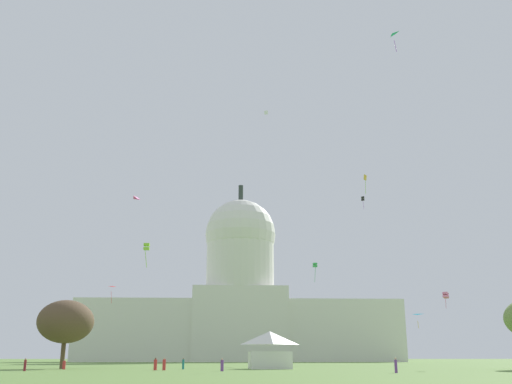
# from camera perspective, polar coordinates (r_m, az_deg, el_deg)

# --- Properties ---
(capitol_building) EXTENTS (115.44, 26.52, 65.77)m
(capitol_building) POSITION_cam_1_polar(r_m,az_deg,el_deg) (214.19, -1.60, -11.10)
(capitol_building) COLOR silver
(capitol_building) RESTS_ON ground_plane
(event_tent) EXTENTS (7.14, 5.83, 5.77)m
(event_tent) POSITION_cam_1_polar(r_m,az_deg,el_deg) (94.49, 1.38, -15.43)
(event_tent) COLOR white
(event_tent) RESTS_ON ground_plane
(tree_west_far) EXTENTS (10.78, 11.22, 10.78)m
(tree_west_far) POSITION_cam_1_polar(r_m,az_deg,el_deg) (100.12, -18.40, -12.15)
(tree_west_far) COLOR brown
(tree_west_far) RESTS_ON ground_plane
(person_red_front_center) EXTENTS (0.65, 0.65, 1.44)m
(person_red_front_center) POSITION_cam_1_polar(r_m,az_deg,el_deg) (95.62, -18.56, -16.00)
(person_red_front_center) COLOR red
(person_red_front_center) RESTS_ON ground_plane
(person_red_near_tree_east) EXTENTS (0.59, 0.59, 1.71)m
(person_red_near_tree_east) POSITION_cam_1_polar(r_m,az_deg,el_deg) (86.55, -9.13, -16.59)
(person_red_near_tree_east) COLOR red
(person_red_near_tree_east) RESTS_ON ground_plane
(person_maroon_mid_left) EXTENTS (0.40, 0.40, 1.67)m
(person_maroon_mid_left) POSITION_cam_1_polar(r_m,az_deg,el_deg) (86.83, -21.99, -15.68)
(person_maroon_mid_left) COLOR maroon
(person_maroon_mid_left) RESTS_ON ground_plane
(person_purple_mid_right) EXTENTS (0.47, 0.47, 1.79)m
(person_purple_mid_right) POSITION_cam_1_polar(r_m,az_deg,el_deg) (73.91, 13.74, -16.43)
(person_purple_mid_right) COLOR #703D93
(person_purple_mid_right) RESTS_ON ground_plane
(person_red_lawn_far_left) EXTENTS (0.66, 0.66, 1.74)m
(person_red_lawn_far_left) POSITION_cam_1_polar(r_m,az_deg,el_deg) (87.59, -9.98, -16.54)
(person_red_lawn_far_left) COLOR red
(person_red_lawn_far_left) RESTS_ON ground_plane
(person_purple_edge_east) EXTENTS (0.58, 0.58, 1.68)m
(person_purple_edge_east) POSITION_cam_1_polar(r_m,az_deg,el_deg) (80.41, -3.39, -16.83)
(person_purple_edge_east) COLOR #703D93
(person_purple_edge_east) RESTS_ON ground_plane
(person_teal_near_tent) EXTENTS (0.33, 0.33, 1.67)m
(person_teal_near_tent) POSITION_cam_1_polar(r_m,az_deg,el_deg) (92.66, -7.25, -16.61)
(person_teal_near_tent) COLOR #1E757A
(person_teal_near_tent) RESTS_ON ground_plane
(kite_white_high) EXTENTS (0.95, 0.18, 0.97)m
(kite_white_high) POSITION_cam_1_polar(r_m,az_deg,el_deg) (140.09, 1.01, 7.91)
(kite_white_high) COLOR white
(kite_pink_low) EXTENTS (1.13, 1.13, 2.59)m
(kite_pink_low) POSITION_cam_1_polar(r_m,az_deg,el_deg) (97.47, 18.35, -9.73)
(kite_pink_low) COLOR pink
(kite_black_high) EXTENTS (1.17, 1.15, 3.86)m
(kite_black_high) POSITION_cam_1_polar(r_m,az_deg,el_deg) (174.03, 10.57, -0.66)
(kite_black_high) COLOR black
(kite_gold_high) EXTENTS (0.86, 0.91, 4.13)m
(kite_gold_high) POSITION_cam_1_polar(r_m,az_deg,el_deg) (122.62, 10.81, 1.28)
(kite_gold_high) COLOR gold
(kite_lime_low) EXTENTS (0.78, 0.78, 3.32)m
(kite_lime_low) POSITION_cam_1_polar(r_m,az_deg,el_deg) (80.28, -10.83, -5.40)
(kite_lime_low) COLOR #8CD133
(kite_turquoise_high) EXTENTS (1.32, 1.76, 3.06)m
(kite_turquoise_high) POSITION_cam_1_polar(r_m,az_deg,el_deg) (98.18, 13.43, 14.83)
(kite_turquoise_high) COLOR teal
(kite_magenta_mid) EXTENTS (0.98, 1.67, 0.27)m
(kite_magenta_mid) POSITION_cam_1_polar(r_m,az_deg,el_deg) (76.72, -12.10, -0.87)
(kite_magenta_mid) COLOR #D1339E
(kite_cyan_low) EXTENTS (1.78, 1.52, 2.31)m
(kite_cyan_low) POSITION_cam_1_polar(r_m,az_deg,el_deg) (116.09, 15.76, -11.89)
(kite_cyan_low) COLOR #33BCDB
(kite_green_mid) EXTENTS (0.91, 0.92, 4.10)m
(kite_green_mid) POSITION_cam_1_polar(r_m,az_deg,el_deg) (124.33, 5.89, -7.27)
(kite_green_mid) COLOR green
(kite_red_mid) EXTENTS (1.89, 1.61, 3.96)m
(kite_red_mid) POSITION_cam_1_polar(r_m,az_deg,el_deg) (157.72, -14.04, -9.34)
(kite_red_mid) COLOR red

